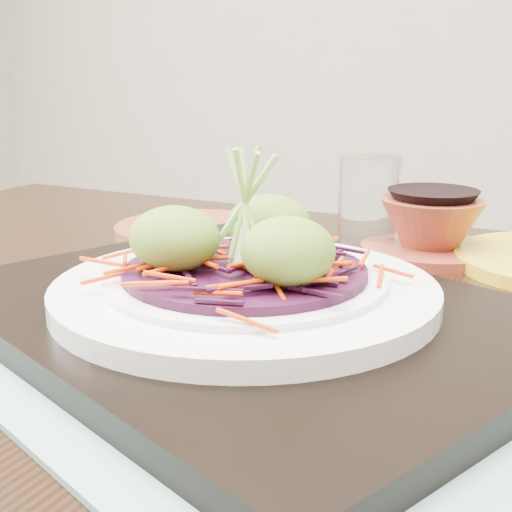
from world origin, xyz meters
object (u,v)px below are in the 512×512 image
at_px(white_plate, 245,290).
at_px(terracotta_bowl_set, 431,230).
at_px(dining_table, 239,431).
at_px(terracotta_side_plate, 194,230).
at_px(water_glass, 369,200).
at_px(serving_tray, 245,315).

height_order(white_plate, terracotta_bowl_set, terracotta_bowl_set).
bearing_deg(dining_table, terracotta_side_plate, 129.43).
bearing_deg(dining_table, terracotta_bowl_set, 71.10).
bearing_deg(white_plate, water_glass, 88.52).
bearing_deg(terracotta_bowl_set, water_glass, 160.38).
height_order(terracotta_side_plate, water_glass, water_glass).
distance_m(dining_table, white_plate, 0.14).
relative_size(dining_table, serving_tray, 2.92).
bearing_deg(terracotta_bowl_set, terracotta_side_plate, -175.25).
distance_m(water_glass, terracotta_bowl_set, 0.08).
distance_m(serving_tray, terracotta_side_plate, 0.32).
relative_size(white_plate, water_glass, 2.94).
relative_size(dining_table, terracotta_side_plate, 6.98).
distance_m(terracotta_side_plate, terracotta_bowl_set, 0.27).
bearing_deg(serving_tray, terracotta_bowl_set, 97.52).
height_order(terracotta_side_plate, terracotta_bowl_set, terracotta_bowl_set).
bearing_deg(terracotta_side_plate, terracotta_bowl_set, 4.75).
bearing_deg(terracotta_side_plate, water_glass, 14.08).
height_order(water_glass, terracotta_bowl_set, water_glass).
bearing_deg(white_plate, terracotta_side_plate, 126.05).
bearing_deg(water_glass, dining_table, -95.69).
bearing_deg(terracotta_side_plate, serving_tray, -53.95).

